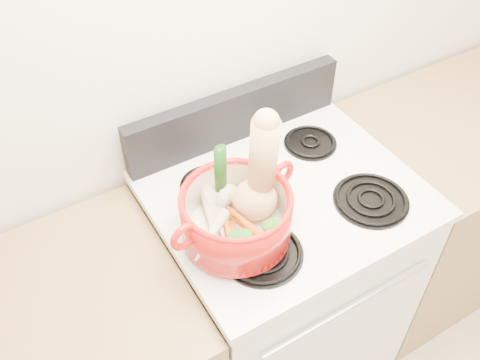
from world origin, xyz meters
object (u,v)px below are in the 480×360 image
squash (260,170)px  leek (221,182)px  dutch_oven (236,216)px  stove_body (278,285)px

squash → leek: (-0.09, 0.04, -0.03)m
dutch_oven → squash: (0.08, 0.02, 0.11)m
stove_body → dutch_oven: dutch_oven is taller
stove_body → squash: bearing=-156.9°
stove_body → leek: leek is taller
stove_body → squash: 0.71m
dutch_oven → leek: 0.10m
stove_body → squash: squash is taller
stove_body → leek: bearing=-175.9°
squash → leek: 0.11m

